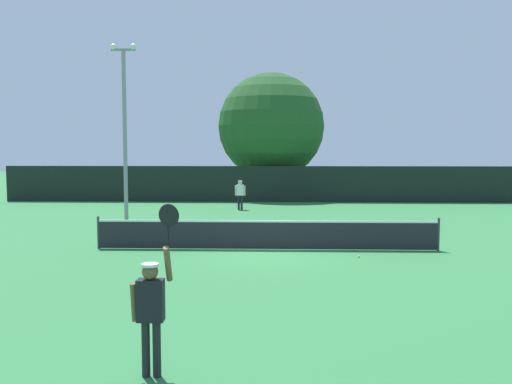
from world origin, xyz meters
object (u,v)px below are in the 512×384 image
Objects in this scene: tennis_ball at (359,256)px; parked_car_near at (305,181)px; parked_car_mid at (358,182)px; parked_car_far at (405,184)px; light_pole at (125,121)px; player_serving at (152,302)px; player_receiving at (240,192)px; large_tree at (271,126)px.

tennis_ball is 0.02× the size of parked_car_near.
parked_car_mid and parked_car_far have the same top height.
parked_car_near is at bearing 62.37° from light_pole.
parked_car_near is 1.00× the size of parked_car_far.
light_pole is 20.03m from parked_car_near.
tennis_ball is 0.02× the size of parked_car_mid.
light_pole is at bearing 138.75° from tennis_ball.
light_pole reaches higher than tennis_ball.
player_serving is 18.07m from light_pole.
parked_car_far is (11.26, 10.30, -0.18)m from player_receiving.
parked_car_mid is at bearing -123.73° from player_receiving.
parked_car_near is (4.19, 12.73, -0.18)m from player_receiving.
parked_car_near is (2.58, 4.71, -4.03)m from large_tree.
player_receiving is 23.11× the size of tennis_ball.
player_serving reaches higher than parked_car_mid.
tennis_ball is 0.02× the size of parked_car_far.
player_receiving is 14.81m from parked_car_mid.
parked_car_far is at bearing -137.54° from player_receiving.
tennis_ball is at bearing -102.07° from parked_car_mid.
large_tree is at bearing 97.63° from tennis_ball.
parked_car_far is at bearing 73.56° from tennis_ball.
large_tree reaches higher than player_serving.
player_serving is 36.88× the size of tennis_ball.
light_pole is 14.31m from large_tree.
parked_car_far reaches higher than player_receiving.
tennis_ball is 25.50m from parked_car_mid.
player_serving reaches higher than parked_car_near.
parked_car_far is at bearing 42.82° from light_pole.
parked_car_near is 7.47m from parked_car_far.
tennis_ball is 24.19m from parked_car_far.
light_pole is 1.83× the size of parked_car_near.
large_tree reaches higher than light_pole.
player_serving is at bearing -116.13° from tennis_ball.
parked_car_far is (16.19, 15.00, -3.77)m from light_pole.
player_receiving is 9.05m from large_tree.
tennis_ball is at bearing 108.91° from player_receiving.
large_tree reaches higher than tennis_ball.
parked_car_mid is 3.64m from parked_car_far.
parked_car_mid is (13.15, 17.01, -3.77)m from light_pole.
parked_car_far is at bearing -13.38° from parked_car_near.
player_receiving reaches higher than tennis_ball.
tennis_ball is at bearing -82.37° from large_tree.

